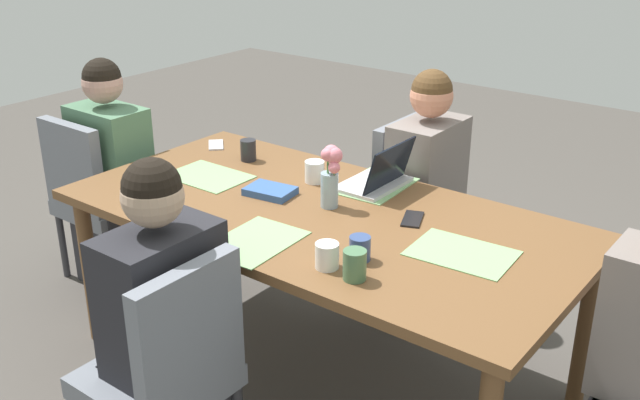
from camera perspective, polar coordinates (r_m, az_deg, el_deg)
ground_plane at (r=3.35m, az=0.00°, el=-12.76°), size 10.00×10.00×0.00m
dining_table at (r=3.00m, az=0.00°, el=-2.13°), size 2.11×1.05×0.75m
chair_near_left_near at (r=3.73m, az=7.54°, el=-0.18°), size 0.44×0.44×0.90m
person_near_left_near at (r=3.64m, az=8.09°, el=-0.36°), size 0.36×0.40×1.19m
chair_head_right_left_mid at (r=3.99m, az=-16.90°, el=0.53°), size 0.44×0.44×0.90m
person_head_right_left_mid at (r=3.97m, az=-15.57°, el=1.03°), size 0.40×0.36×1.19m
chair_far_left_far at (r=2.54m, az=-11.57°, el=-12.49°), size 0.44×0.44×0.90m
person_far_left_far at (r=2.61m, az=-11.73°, el=-10.80°), size 0.36×0.40×1.19m
flower_vase at (r=2.96m, az=0.86°, el=2.24°), size 0.09×0.08×0.26m
placemat_near_left_near at (r=3.23m, az=4.23°, el=1.13°), size 0.28×0.37×0.00m
placemat_head_right_left_mid at (r=3.37m, az=-8.56°, el=1.85°), size 0.36×0.26×0.00m
placemat_far_left_far at (r=2.73m, az=-5.04°, el=-3.19°), size 0.28×0.37×0.00m
placemat_head_left_right_near at (r=2.68m, az=10.89°, el=-4.05°), size 0.38×0.28×0.00m
laptop_near_left_near at (r=3.20m, az=4.50°, el=1.68°), size 0.22×0.32×0.21m
coffee_mug_near_left at (r=2.58m, az=3.09°, el=-3.74°), size 0.08×0.08×0.09m
coffee_mug_near_right at (r=2.52m, az=0.54°, el=-4.31°), size 0.08×0.08×0.09m
coffee_mug_centre_left at (r=3.25m, az=-0.42°, el=2.20°), size 0.09×0.09×0.10m
coffee_mug_centre_right at (r=2.45m, az=2.69°, el=-5.02°), size 0.08×0.08×0.11m
coffee_mug_far_left at (r=3.53m, az=-5.55°, el=3.85°), size 0.07×0.07×0.10m
book_red_cover at (r=3.14m, az=-3.86°, el=0.69°), size 0.22×0.17×0.03m
phone_black at (r=2.92m, az=7.14°, el=-1.47°), size 0.12×0.17×0.01m
phone_silver at (r=3.77m, az=-8.03°, el=4.23°), size 0.16×0.16×0.01m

